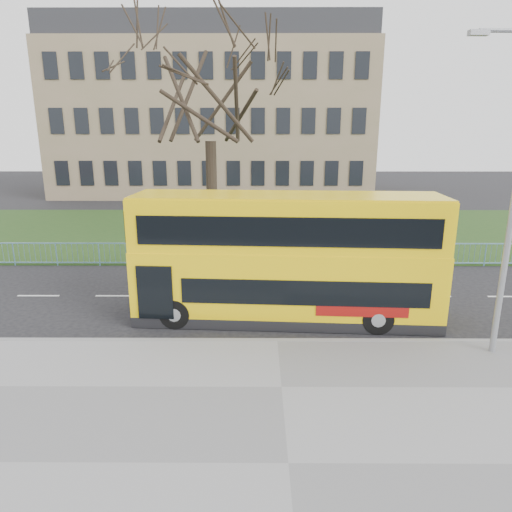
% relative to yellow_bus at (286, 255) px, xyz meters
% --- Properties ---
extents(ground, '(120.00, 120.00, 0.00)m').
position_rel_yellow_bus_xyz_m(ground, '(-0.35, -0.39, -2.21)').
color(ground, black).
rests_on(ground, ground).
extents(pavement, '(80.00, 10.50, 0.12)m').
position_rel_yellow_bus_xyz_m(pavement, '(-0.35, -7.14, -2.15)').
color(pavement, slate).
rests_on(pavement, ground).
extents(kerb, '(80.00, 0.20, 0.14)m').
position_rel_yellow_bus_xyz_m(kerb, '(-0.35, -1.94, -2.14)').
color(kerb, gray).
rests_on(kerb, ground).
extents(grass_verge, '(80.00, 15.40, 0.08)m').
position_rel_yellow_bus_xyz_m(grass_verge, '(-0.35, 13.91, -2.17)').
color(grass_verge, '#1C3B15').
rests_on(grass_verge, ground).
extents(guard_railing, '(40.00, 0.12, 1.10)m').
position_rel_yellow_bus_xyz_m(guard_railing, '(-0.35, 6.21, -1.66)').
color(guard_railing, '#669AB6').
rests_on(guard_railing, ground).
extents(bare_tree, '(9.24, 9.24, 13.19)m').
position_rel_yellow_bus_xyz_m(bare_tree, '(-3.35, 9.61, 4.47)').
color(bare_tree, black).
rests_on(bare_tree, grass_verge).
extents(civic_building, '(30.00, 15.00, 14.00)m').
position_rel_yellow_bus_xyz_m(civic_building, '(-5.35, 34.61, 4.79)').
color(civic_building, '#817252').
rests_on(civic_building, ground).
extents(yellow_bus, '(9.94, 2.93, 4.11)m').
position_rel_yellow_bus_xyz_m(yellow_bus, '(0.00, 0.00, 0.00)').
color(yellow_bus, yellow).
rests_on(yellow_bus, ground).
extents(street_lamp, '(1.76, 0.24, 8.28)m').
position_rel_yellow_bus_xyz_m(street_lamp, '(5.55, -2.62, 2.45)').
color(street_lamp, gray).
rests_on(street_lamp, pavement).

